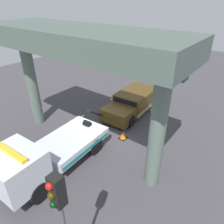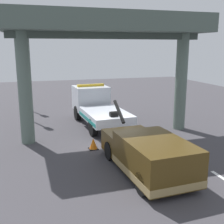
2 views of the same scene
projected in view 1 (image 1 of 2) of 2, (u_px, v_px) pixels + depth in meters
ground_plane at (99, 136)px, 13.62m from camera, size 60.00×40.00×0.10m
lane_stripe_west at (119, 95)px, 19.14m from camera, size 2.60×0.16×0.01m
lane_stripe_mid at (71, 122)px, 14.98m from camera, size 2.60×0.16×0.01m
tow_truck_white at (43, 156)px, 10.09m from camera, size 7.30×2.66×2.46m
towed_van_green at (132, 103)px, 16.02m from camera, size 5.29×2.42×1.58m
overpass_structure at (77, 48)px, 9.80m from camera, size 3.60×11.10×6.79m
traffic_light_near at (61, 214)px, 5.08m from camera, size 0.39×0.32×4.61m
traffic_cone_orange at (123, 135)px, 13.18m from camera, size 0.47×0.47×0.56m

